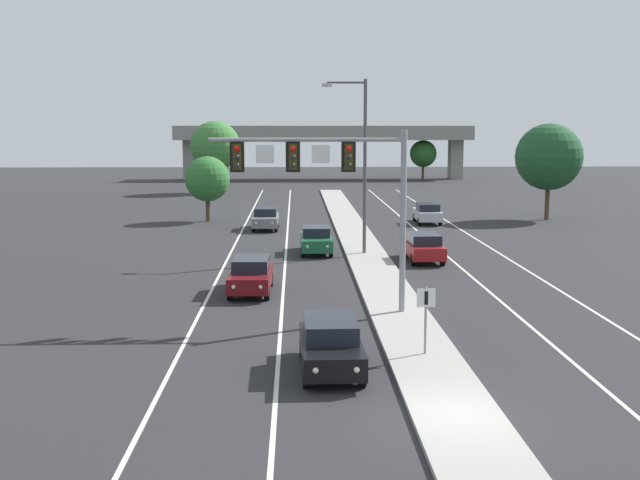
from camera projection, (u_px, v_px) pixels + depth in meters
ground_plane at (457, 419)px, 20.17m from camera, size 260.00×260.00×0.00m
median_island at (381, 281)px, 37.97m from camera, size 2.40×110.00×0.15m
lane_stripe_oncoming_center at (285, 259)px, 44.76m from camera, size 0.14×100.00×0.01m
lane_stripe_receding_center at (450, 258)px, 45.05m from camera, size 0.14×100.00×0.01m
edge_stripe_left at (227, 259)px, 44.65m from camera, size 0.14×100.00×0.01m
edge_stripe_right at (507, 258)px, 45.16m from camera, size 0.14×100.00×0.01m
overhead_signal_mast at (335, 177)px, 30.57m from camera, size 7.68×0.44×7.20m
median_sign_post at (426, 310)px, 25.32m from camera, size 0.60×0.10×2.20m
street_lamp_median at (361, 156)px, 45.26m from camera, size 2.58×0.28×10.00m
car_oncoming_black at (331, 345)px, 24.11m from camera, size 1.90×4.50×1.58m
car_oncoming_darkred at (251, 275)px, 35.53m from camera, size 1.90×4.50×1.58m
car_oncoming_green at (316, 239)px, 46.79m from camera, size 1.83×4.48×1.58m
car_oncoming_grey at (266, 218)px, 57.70m from camera, size 1.85×4.48×1.58m
car_receding_red at (423, 247)px, 43.92m from camera, size 1.89×4.50×1.58m
car_receding_silver at (427, 213)px, 61.31m from camera, size 1.91×4.51×1.58m
overpass_bridge at (324, 139)px, 113.15m from camera, size 42.40×6.40×7.65m
tree_far_right_c at (549, 157)px, 63.10m from camera, size 5.36×5.36×7.76m
tree_far_left_b at (207, 179)px, 62.20m from camera, size 3.57×3.57×5.17m
tree_far_left_a at (215, 146)px, 88.97m from camera, size 5.65×5.65×8.17m
tree_far_right_a at (423, 154)px, 113.49m from camera, size 3.87×3.87×5.61m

